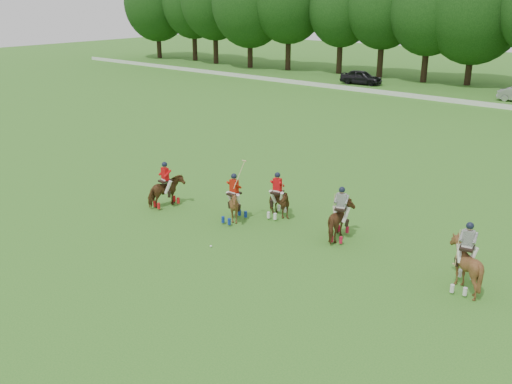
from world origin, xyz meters
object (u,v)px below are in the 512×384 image
Objects in this scene: car_left at (361,77)px; polo_ball at (211,246)px; polo_red_a at (166,191)px; polo_red_b at (277,202)px; polo_red_c at (234,205)px; polo_stripe_a at (340,221)px; polo_stripe_b at (465,264)px.

polo_ball is at bearing -166.14° from car_left.
polo_red_b is (4.85, 2.34, -0.06)m from polo_red_a.
polo_red_c reaches higher than polo_red_a.
polo_ball is at bearing -22.24° from polo_red_a.
polo_red_c is at bearing -163.52° from polo_stripe_a.
polo_red_b is 3.53m from polo_stripe_a.
polo_stripe_b is (10.09, 0.53, 0.10)m from polo_red_c.
polo_red_c is 1.22× the size of polo_stripe_a.
polo_stripe_a is 0.93× the size of polo_stripe_b.
car_left is 46.36m from polo_stripe_b.
polo_red_a reaches higher than polo_ball.
polo_red_c reaches higher than polo_ball.
polo_red_c is 2.95m from polo_ball.
car_left is 2.02× the size of polo_stripe_a.
polo_red_b is 4.37m from polo_ball.
polo_stripe_b is at bearing -7.23° from polo_red_b.
polo_red_b is at bearing 56.57° from polo_red_c.
polo_ball is at bearing -131.39° from polo_stripe_a.
polo_stripe_b is 27.13× the size of polo_ball.
polo_stripe_b is at bearing 3.01° from polo_red_c.
car_left is 41.40m from polo_red_a.
polo_red_c is at bearing 112.35° from polo_ball.
polo_red_a is 24.60× the size of polo_ball.
car_left is 1.66× the size of polo_red_c.
polo_stripe_b reaches higher than polo_ball.
polo_red_c is at bearing -176.99° from polo_stripe_b.
polo_red_c is 1.14× the size of polo_stripe_b.
polo_stripe_a is at bearing 16.48° from polo_red_c.
polo_ball is (4.83, -1.98, -0.75)m from polo_red_a.
polo_stripe_a reaches higher than polo_red_a.
car_left is 42.03m from polo_red_c.
polo_stripe_b reaches higher than car_left.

